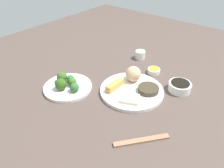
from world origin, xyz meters
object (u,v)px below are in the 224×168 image
at_px(soy_sauce_bowl, 180,87).
at_px(sauce_ramekin_hot_mustard, 154,71).
at_px(chopsticks_pair, 142,140).
at_px(main_plate, 131,91).
at_px(broccoli_plate, 68,87).
at_px(teacup, 140,55).

relative_size(soy_sauce_bowl, sauce_ramekin_hot_mustard, 1.59).
height_order(soy_sauce_bowl, chopsticks_pair, soy_sauce_bowl).
height_order(main_plate, sauce_ramekin_hot_mustard, sauce_ramekin_hot_mustard).
height_order(broccoli_plate, teacup, teacup).
xyz_separation_m(broccoli_plate, soy_sauce_bowl, (0.32, -0.42, 0.01)).
height_order(sauce_ramekin_hot_mustard, chopsticks_pair, sauce_ramekin_hot_mustard).
bearing_deg(chopsticks_pair, sauce_ramekin_hot_mustard, 24.97).
relative_size(sauce_ramekin_hot_mustard, chopsticks_pair, 0.32).
distance_m(broccoli_plate, teacup, 0.48).
bearing_deg(main_plate, sauce_ramekin_hot_mustard, 1.59).
height_order(main_plate, teacup, teacup).
bearing_deg(soy_sauce_bowl, main_plate, 133.09).
height_order(teacup, chopsticks_pair, teacup).
relative_size(broccoli_plate, chopsticks_pair, 1.11).
height_order(broccoli_plate, sauce_ramekin_hot_mustard, sauce_ramekin_hot_mustard).
bearing_deg(chopsticks_pair, main_plate, 42.19).
bearing_deg(sauce_ramekin_hot_mustard, soy_sauce_bowl, -109.31).
relative_size(main_plate, soy_sauce_bowl, 2.83).
xyz_separation_m(broccoli_plate, sauce_ramekin_hot_mustard, (0.38, -0.25, 0.01)).
xyz_separation_m(main_plate, chopsticks_pair, (-0.21, -0.19, -0.00)).
distance_m(main_plate, sauce_ramekin_hot_mustard, 0.22).
distance_m(broccoli_plate, chopsticks_pair, 0.45).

